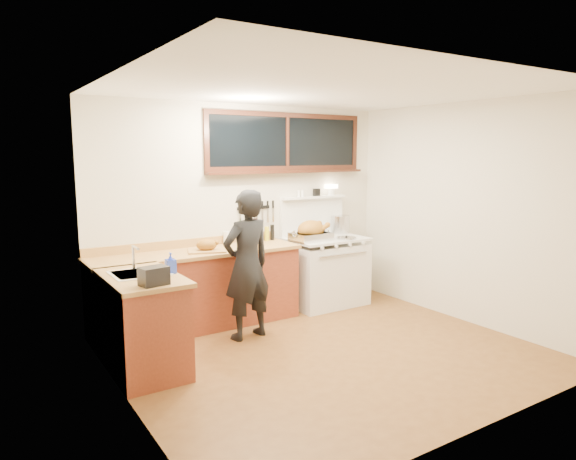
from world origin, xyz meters
TOP-DOWN VIEW (x-y plane):
  - ground_plane at (0.00, 0.00)m, footprint 4.00×3.50m
  - room_shell at (0.00, 0.00)m, footprint 4.10×3.60m
  - counter_back at (-0.80, 1.45)m, footprint 2.44×0.64m
  - counter_left at (-1.70, 0.62)m, footprint 0.64×1.09m
  - sink_unit at (-1.68, 0.70)m, footprint 0.50×0.45m
  - vintage_stove at (1.00, 1.41)m, footprint 1.02×0.74m
  - back_window at (0.60, 1.72)m, footprint 2.32×0.13m
  - left_doorway at (-1.99, -0.55)m, footprint 0.02×1.04m
  - knife_strip at (0.12, 1.73)m, footprint 0.52×0.03m
  - man at (-0.48, 0.85)m, footprint 0.65×0.48m
  - soap_bottle at (-1.43, 0.56)m, footprint 0.09×0.09m
  - toaster at (-1.70, 0.22)m, footprint 0.25×0.19m
  - cutting_board at (-0.71, 1.37)m, footprint 0.50×0.43m
  - roast_turkey at (0.72, 1.34)m, footprint 0.52×0.38m
  - stockpot at (1.41, 1.62)m, footprint 0.33×0.33m
  - saucepan at (1.05, 1.63)m, footprint 0.19×0.30m
  - pot_lid at (1.17, 1.19)m, footprint 0.26×0.26m
  - coffee_tin at (-0.01, 1.58)m, footprint 0.13×0.11m
  - pitcher at (-0.31, 1.68)m, footprint 0.09×0.09m
  - bottle_cluster at (0.10, 1.63)m, footprint 0.39×0.07m

SIDE VIEW (x-z plane):
  - ground_plane at x=0.00m, z-range -0.02..0.00m
  - counter_left at x=-1.70m, z-range 0.00..0.90m
  - counter_back at x=-0.80m, z-range -0.05..0.95m
  - vintage_stove at x=1.00m, z-range -0.32..1.26m
  - man at x=-0.48m, z-range 0.00..1.63m
  - sink_unit at x=-1.68m, z-range 0.66..1.03m
  - pot_lid at x=1.17m, z-range 0.89..0.93m
  - cutting_board at x=-0.71m, z-range 0.88..1.03m
  - saucepan at x=1.05m, z-range 0.90..1.03m
  - toaster at x=-1.70m, z-range 0.90..1.06m
  - pitcher at x=-0.31m, z-range 0.90..1.06m
  - coffee_tin at x=-0.01m, z-range 0.90..1.07m
  - soap_bottle at x=-1.43m, z-range 0.90..1.09m
  - roast_turkey at x=0.72m, z-range 0.87..1.13m
  - stockpot at x=1.41m, z-range 0.90..1.15m
  - bottle_cluster at x=0.10m, z-range 0.88..1.18m
  - left_doorway at x=-1.99m, z-range 0.00..2.17m
  - knife_strip at x=0.12m, z-range 1.17..1.45m
  - room_shell at x=0.00m, z-range 0.32..2.97m
  - back_window at x=0.60m, z-range 1.68..2.45m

